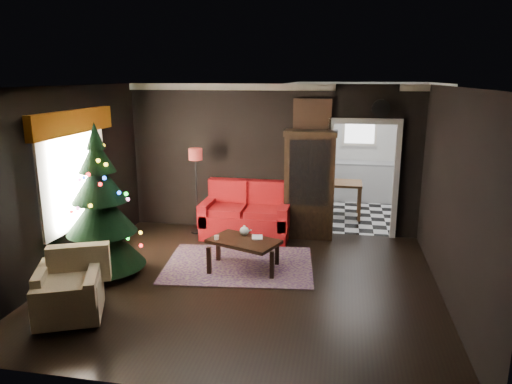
% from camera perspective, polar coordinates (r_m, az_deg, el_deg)
% --- Properties ---
extents(floor, '(5.50, 5.50, 0.00)m').
position_cam_1_polar(floor, '(7.03, -1.37, -10.89)').
color(floor, black).
rests_on(floor, ground).
extents(ceiling, '(5.50, 5.50, 0.00)m').
position_cam_1_polar(ceiling, '(6.39, -1.51, 12.58)').
color(ceiling, white).
rests_on(ceiling, ground).
extents(wall_back, '(5.50, 0.00, 5.50)m').
position_cam_1_polar(wall_back, '(8.98, 1.87, 3.95)').
color(wall_back, black).
rests_on(wall_back, ground).
extents(wall_front, '(5.50, 0.00, 5.50)m').
position_cam_1_polar(wall_front, '(4.26, -8.47, -7.47)').
color(wall_front, black).
rests_on(wall_front, ground).
extents(wall_left, '(0.00, 5.50, 5.50)m').
position_cam_1_polar(wall_left, '(7.62, -22.13, 1.14)').
color(wall_left, black).
rests_on(wall_left, ground).
extents(wall_right, '(0.00, 5.50, 5.50)m').
position_cam_1_polar(wall_right, '(6.59, 22.68, -0.77)').
color(wall_right, black).
rests_on(wall_right, ground).
extents(doorway, '(1.10, 0.10, 2.10)m').
position_cam_1_polar(doorway, '(8.95, 12.67, 1.30)').
color(doorway, silver).
rests_on(doorway, ground).
extents(left_window, '(0.05, 1.60, 1.40)m').
position_cam_1_polar(left_window, '(7.75, -21.13, 1.81)').
color(left_window, white).
rests_on(left_window, wall_left).
extents(valance, '(0.12, 2.10, 0.35)m').
position_cam_1_polar(valance, '(7.59, -21.15, 7.86)').
color(valance, '#8A4309').
rests_on(valance, wall_left).
extents(kitchen_floor, '(3.00, 3.00, 0.00)m').
position_cam_1_polar(kitchen_floor, '(10.66, 12.13, -2.49)').
color(kitchen_floor, silver).
rests_on(kitchen_floor, ground).
extents(kitchen_window, '(0.70, 0.06, 0.70)m').
position_cam_1_polar(kitchen_window, '(11.77, 12.39, 7.45)').
color(kitchen_window, white).
rests_on(kitchen_window, ground).
extents(rug, '(2.49, 1.93, 0.01)m').
position_cam_1_polar(rug, '(7.65, -2.06, -8.73)').
color(rug, '#37202C').
rests_on(rug, ground).
extents(loveseat, '(1.70, 0.90, 1.00)m').
position_cam_1_polar(loveseat, '(8.82, -1.19, -2.24)').
color(loveseat, maroon).
rests_on(loveseat, ground).
extents(curio_cabinet, '(0.90, 0.45, 1.90)m').
position_cam_1_polar(curio_cabinet, '(8.76, 6.47, 0.62)').
color(curio_cabinet, black).
rests_on(curio_cabinet, ground).
extents(floor_lamp, '(0.33, 0.33, 1.62)m').
position_cam_1_polar(floor_lamp, '(8.97, -7.17, 0.11)').
color(floor_lamp, black).
rests_on(floor_lamp, ground).
extents(christmas_tree, '(1.42, 1.42, 2.34)m').
position_cam_1_polar(christmas_tree, '(7.36, -18.22, -1.74)').
color(christmas_tree, black).
rests_on(christmas_tree, ground).
extents(armchair, '(1.05, 1.05, 0.81)m').
position_cam_1_polar(armchair, '(6.31, -21.72, -10.35)').
color(armchair, '#C2B18A').
rests_on(armchair, ground).
extents(coffee_table, '(1.21, 0.97, 0.47)m').
position_cam_1_polar(coffee_table, '(7.39, -1.47, -7.51)').
color(coffee_table, black).
rests_on(coffee_table, rug).
extents(teapot, '(0.22, 0.22, 0.16)m').
position_cam_1_polar(teapot, '(7.49, -1.42, -4.69)').
color(teapot, white).
rests_on(teapot, coffee_table).
extents(cup_a, '(0.09, 0.09, 0.06)m').
position_cam_1_polar(cup_a, '(7.36, -4.75, -5.45)').
color(cup_a, white).
rests_on(cup_a, coffee_table).
extents(cup_b, '(0.09, 0.09, 0.06)m').
position_cam_1_polar(cup_b, '(7.35, -4.79, -5.48)').
color(cup_b, white).
rests_on(cup_b, coffee_table).
extents(book, '(0.16, 0.05, 0.22)m').
position_cam_1_polar(book, '(7.36, -0.49, -4.72)').
color(book, gray).
rests_on(book, coffee_table).
extents(wall_clock, '(0.32, 0.32, 0.06)m').
position_cam_1_polar(wall_clock, '(8.74, 14.81, 9.71)').
color(wall_clock, white).
rests_on(wall_clock, wall_back).
extents(painting, '(0.62, 0.05, 0.52)m').
position_cam_1_polar(painting, '(8.75, 6.80, 9.21)').
color(painting, '#AD844E').
rests_on(painting, wall_back).
extents(kitchen_counter, '(1.80, 0.60, 0.90)m').
position_cam_1_polar(kitchen_counter, '(11.72, 12.11, 1.24)').
color(kitchen_counter, silver).
rests_on(kitchen_counter, ground).
extents(kitchen_table, '(0.70, 0.70, 0.75)m').
position_cam_1_polar(kitchen_table, '(10.27, 10.60, -0.88)').
color(kitchen_table, brown).
rests_on(kitchen_table, ground).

